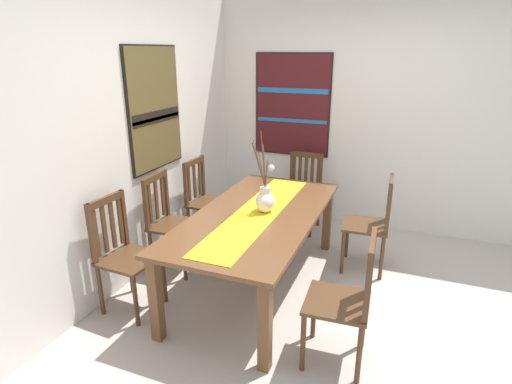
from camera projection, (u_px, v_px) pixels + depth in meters
ground_plane at (328, 303)px, 3.54m from camera, size 6.40×6.40×0.03m
wall_back at (135, 132)px, 3.73m from camera, size 6.40×0.12×2.70m
wall_side at (369, 115)px, 4.73m from camera, size 0.12×6.40×2.70m
dining_table at (258, 222)px, 3.57m from camera, size 2.08×1.01×0.72m
table_runner at (258, 212)px, 3.54m from camera, size 1.92×0.36×0.01m
centerpiece_vase at (265, 199)px, 3.52m from camera, size 0.21×0.19×0.70m
chair_0 at (206, 200)px, 4.52m from camera, size 0.43×0.43×0.94m
chair_1 at (372, 223)px, 3.91m from camera, size 0.44×0.44×0.94m
chair_2 at (170, 221)px, 3.94m from camera, size 0.44×0.44×0.95m
chair_3 at (124, 253)px, 3.32m from camera, size 0.44×0.44×0.97m
chair_4 at (346, 299)px, 2.71m from camera, size 0.44×0.44×0.95m
chair_5 at (302, 189)px, 4.87m from camera, size 0.43×0.43×0.91m
painting_on_back_wall at (154, 109)px, 3.86m from camera, size 0.80×0.05×1.15m
painting_on_side_wall at (292, 105)px, 4.96m from camera, size 0.05×0.94×1.22m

